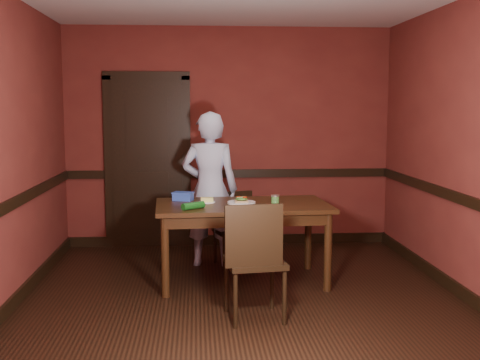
{
  "coord_description": "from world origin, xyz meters",
  "views": [
    {
      "loc": [
        -0.4,
        -5.19,
        1.73
      ],
      "look_at": [
        0.0,
        0.35,
        1.05
      ],
      "focal_mm": 45.0,
      "sensor_mm": 36.0,
      "label": 1
    }
  ],
  "objects": [
    {
      "name": "cheese_saucer",
      "position": [
        -0.3,
        0.68,
        0.81
      ],
      "size": [
        0.16,
        0.16,
        0.05
      ],
      "rotation": [
        0.0,
        0.0,
        -0.31
      ],
      "color": "white",
      "rests_on": "dining_table"
    },
    {
      "name": "chair_far",
      "position": [
        -0.01,
        1.24,
        0.4
      ],
      "size": [
        0.46,
        0.46,
        0.79
      ],
      "primitive_type": null,
      "rotation": [
        0.0,
        0.0,
        0.28
      ],
      "color": "black",
      "rests_on": "floor"
    },
    {
      "name": "sandwich_plate",
      "position": [
        0.03,
        0.6,
        0.81
      ],
      "size": [
        0.28,
        0.28,
        0.07
      ],
      "rotation": [
        0.0,
        0.0,
        -0.28
      ],
      "color": "white",
      "rests_on": "dining_table"
    },
    {
      "name": "person",
      "position": [
        -0.26,
        1.27,
        0.84
      ],
      "size": [
        0.66,
        0.47,
        1.68
      ],
      "primitive_type": "imported",
      "rotation": [
        0.0,
        0.0,
        3.02
      ],
      "color": "silver",
      "rests_on": "floor"
    },
    {
      "name": "baseboard_right",
      "position": [
        1.99,
        0.0,
        0.06
      ],
      "size": [
        0.03,
        4.5,
        0.12
      ],
      "primitive_type": "cube",
      "color": "black",
      "rests_on": "ground"
    },
    {
      "name": "dado_left",
      "position": [
        -1.99,
        0.0,
        0.9
      ],
      "size": [
        0.03,
        4.5,
        0.1
      ],
      "primitive_type": "cube",
      "color": "black",
      "rests_on": "ground"
    },
    {
      "name": "dado_back",
      "position": [
        0.0,
        2.23,
        0.9
      ],
      "size": [
        4.0,
        0.03,
        0.1
      ],
      "primitive_type": "cube",
      "color": "black",
      "rests_on": "ground"
    },
    {
      "name": "floor",
      "position": [
        0.0,
        0.0,
        0.0
      ],
      "size": [
        4.0,
        4.5,
        0.01
      ],
      "primitive_type": "cube",
      "color": "black",
      "rests_on": "ground"
    },
    {
      "name": "door",
      "position": [
        -1.0,
        2.22,
        1.09
      ],
      "size": [
        1.05,
        0.07,
        2.2
      ],
      "color": "black",
      "rests_on": "ground"
    },
    {
      "name": "wall_front",
      "position": [
        0.0,
        -2.25,
        1.35
      ],
      "size": [
        4.0,
        0.02,
        2.7
      ],
      "primitive_type": "cube",
      "color": "maroon",
      "rests_on": "ground"
    },
    {
      "name": "wall_back",
      "position": [
        0.0,
        2.25,
        1.35
      ],
      "size": [
        4.0,
        0.02,
        2.7
      ],
      "primitive_type": "cube",
      "color": "maroon",
      "rests_on": "ground"
    },
    {
      "name": "baseboard_back",
      "position": [
        0.0,
        2.23,
        0.06
      ],
      "size": [
        4.0,
        0.03,
        0.12
      ],
      "primitive_type": "cube",
      "color": "black",
      "rests_on": "ground"
    },
    {
      "name": "sauce_jar",
      "position": [
        0.35,
        0.5,
        0.84
      ],
      "size": [
        0.08,
        0.08,
        0.1
      ],
      "rotation": [
        0.0,
        0.0,
        0.11
      ],
      "color": "#498A3C",
      "rests_on": "dining_table"
    },
    {
      "name": "baseboard_left",
      "position": [
        -1.99,
        0.0,
        0.06
      ],
      "size": [
        0.03,
        4.5,
        0.12
      ],
      "primitive_type": "cube",
      "color": "black",
      "rests_on": "ground"
    },
    {
      "name": "wall_left",
      "position": [
        -2.0,
        0.0,
        1.35
      ],
      "size": [
        0.02,
        4.5,
        2.7
      ],
      "primitive_type": "cube",
      "color": "maroon",
      "rests_on": "ground"
    },
    {
      "name": "dado_right",
      "position": [
        1.99,
        0.0,
        0.9
      ],
      "size": [
        0.03,
        4.5,
        0.1
      ],
      "primitive_type": "cube",
      "color": "black",
      "rests_on": "ground"
    },
    {
      "name": "chair_near",
      "position": [
        0.06,
        -0.44,
        0.49
      ],
      "size": [
        0.51,
        0.51,
        0.98
      ],
      "primitive_type": null,
      "rotation": [
        0.0,
        0.0,
        3.27
      ],
      "color": "black",
      "rests_on": "floor"
    },
    {
      "name": "wall_right",
      "position": [
        2.0,
        0.0,
        1.35
      ],
      "size": [
        0.02,
        4.5,
        2.7
      ],
      "primitive_type": "cube",
      "color": "maroon",
      "rests_on": "ground"
    },
    {
      "name": "food_tub",
      "position": [
        -0.54,
        0.84,
        0.83
      ],
      "size": [
        0.23,
        0.19,
        0.08
      ],
      "rotation": [
        0.0,
        0.0,
        -0.31
      ],
      "color": "blue",
      "rests_on": "dining_table"
    },
    {
      "name": "dining_table",
      "position": [
        0.04,
        0.6,
        0.39
      ],
      "size": [
        1.73,
        1.03,
        0.79
      ],
      "primitive_type": "cube",
      "rotation": [
        0.0,
        0.0,
        0.05
      ],
      "color": "black",
      "rests_on": "floor"
    },
    {
      "name": "wrapped_veg",
      "position": [
        -0.44,
        0.31,
        0.82
      ],
      "size": [
        0.22,
        0.19,
        0.07
      ],
      "primitive_type": "cylinder",
      "rotation": [
        0.0,
        1.57,
        0.66
      ],
      "color": "#145317",
      "rests_on": "dining_table"
    }
  ]
}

